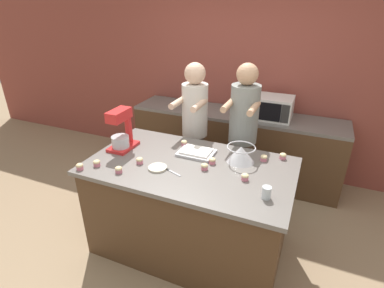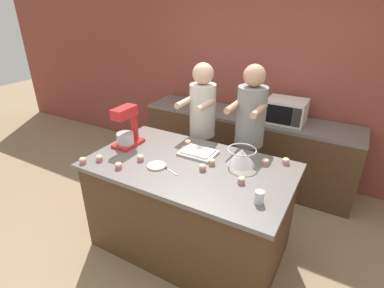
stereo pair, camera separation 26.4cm
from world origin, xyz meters
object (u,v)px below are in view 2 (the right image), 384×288
(cupcake_5, at_px, (188,143))
(cupcake_7, at_px, (203,167))
(person_right, at_px, (249,141))
(microwave_oven, at_px, (286,111))
(person_left, at_px, (202,131))
(cupcake_2, at_px, (241,180))
(cupcake_9, at_px, (265,162))
(cupcake_3, at_px, (212,162))
(cupcake_4, at_px, (286,161))
(small_plate, at_px, (157,166))
(cupcake_0, at_px, (99,158))
(mixing_bowl, at_px, (241,156))
(knife, at_px, (168,169))
(stand_mixer, at_px, (127,129))
(cupcake_8, at_px, (118,165))
(drinking_glass, at_px, (259,197))
(cupcake_6, at_px, (83,160))
(baking_tray, at_px, (198,153))
(cupcake_1, at_px, (140,158))

(cupcake_5, height_order, cupcake_7, same)
(person_right, bearing_deg, microwave_oven, 75.97)
(person_left, distance_m, cupcake_2, 1.15)
(cupcake_2, height_order, cupcake_7, same)
(person_right, distance_m, cupcake_9, 0.54)
(cupcake_3, distance_m, cupcake_4, 0.66)
(small_plate, relative_size, cupcake_0, 2.70)
(mixing_bowl, distance_m, knife, 0.66)
(microwave_oven, relative_size, small_plate, 2.80)
(person_left, distance_m, cupcake_9, 0.98)
(microwave_oven, xyz_separation_m, cupcake_5, (-0.68, -1.20, -0.09))
(stand_mixer, distance_m, knife, 0.69)
(small_plate, xyz_separation_m, cupcake_3, (0.41, 0.27, 0.02))
(microwave_oven, bearing_deg, knife, -108.80)
(cupcake_4, relative_size, cupcake_9, 1.00)
(knife, distance_m, cupcake_5, 0.52)
(cupcake_0, xyz_separation_m, cupcake_8, (0.25, -0.02, 0.00))
(drinking_glass, relative_size, cupcake_6, 1.58)
(stand_mixer, height_order, small_plate, stand_mixer)
(cupcake_2, xyz_separation_m, cupcake_9, (0.08, 0.39, 0.00))
(small_plate, bearing_deg, mixing_bowl, 33.28)
(cupcake_3, relative_size, cupcake_4, 1.00)
(stand_mixer, height_order, mixing_bowl, stand_mixer)
(small_plate, distance_m, cupcake_6, 0.67)
(mixing_bowl, bearing_deg, cupcake_7, -132.96)
(mixing_bowl, height_order, cupcake_3, mixing_bowl)
(person_right, height_order, baking_tray, person_right)
(microwave_oven, xyz_separation_m, cupcake_0, (-1.22, -1.88, -0.09))
(cupcake_5, bearing_deg, cupcake_9, -0.24)
(stand_mixer, height_order, baking_tray, stand_mixer)
(microwave_oven, relative_size, cupcake_5, 7.55)
(cupcake_7, bearing_deg, cupcake_0, -160.55)
(cupcake_2, relative_size, cupcake_6, 1.00)
(cupcake_0, height_order, cupcake_3, same)
(cupcake_7, distance_m, cupcake_8, 0.73)
(person_left, height_order, cupcake_6, person_left)
(small_plate, height_order, cupcake_2, cupcake_2)
(cupcake_8, bearing_deg, small_plate, 34.97)
(small_plate, xyz_separation_m, cupcake_7, (0.38, 0.15, 0.02))
(stand_mixer, bearing_deg, cupcake_2, -4.74)
(cupcake_1, xyz_separation_m, cupcake_9, (1.02, 0.49, 0.00))
(cupcake_4, bearing_deg, cupcake_3, -149.03)
(cupcake_6, distance_m, cupcake_9, 1.64)
(cupcake_8, bearing_deg, cupcake_0, 175.64)
(small_plate, height_order, cupcake_0, cupcake_0)
(person_right, relative_size, mixing_bowl, 6.66)
(person_left, bearing_deg, cupcake_1, -98.89)
(cupcake_0, relative_size, cupcake_1, 1.00)
(knife, bearing_deg, baking_tray, 77.36)
(person_right, height_order, cupcake_4, person_right)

